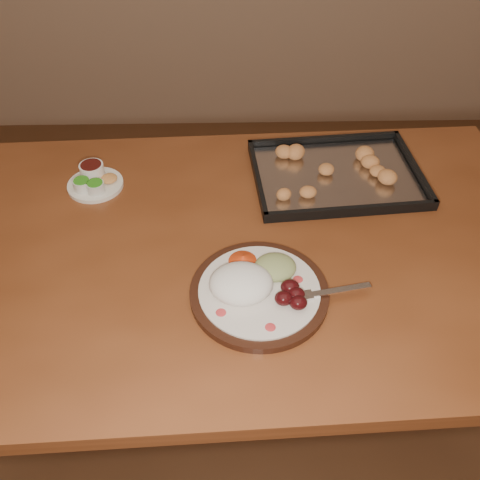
{
  "coord_description": "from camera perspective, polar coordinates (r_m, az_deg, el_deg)",
  "views": [
    {
      "loc": [
        0.11,
        -0.6,
        1.61
      ],
      "look_at": [
        0.12,
        0.26,
        0.77
      ],
      "focal_mm": 40.0,
      "sensor_mm": 36.0,
      "label": 1
    }
  ],
  "objects": [
    {
      "name": "condiment_saucer",
      "position": [
        1.42,
        -15.34,
        6.16
      ],
      "size": [
        0.14,
        0.14,
        0.05
      ],
      "rotation": [
        0.0,
        0.0,
        0.03
      ],
      "color": "white",
      "rests_on": "dining_table"
    },
    {
      "name": "dining_table",
      "position": [
        1.29,
        -0.94,
        -3.46
      ],
      "size": [
        1.54,
        0.96,
        0.75
      ],
      "rotation": [
        0.0,
        0.0,
        0.04
      ],
      "color": "brown",
      "rests_on": "ground"
    },
    {
      "name": "baking_tray",
      "position": [
        1.42,
        10.26,
        6.99
      ],
      "size": [
        0.45,
        0.35,
        0.04
      ],
      "rotation": [
        0.0,
        0.0,
        0.09
      ],
      "color": "black",
      "rests_on": "dining_table"
    },
    {
      "name": "dinner_plate",
      "position": [
        1.11,
        1.79,
        -5.04
      ],
      "size": [
        0.37,
        0.29,
        0.07
      ],
      "rotation": [
        0.0,
        0.0,
        -0.22
      ],
      "color": "black",
      "rests_on": "dining_table"
    }
  ]
}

